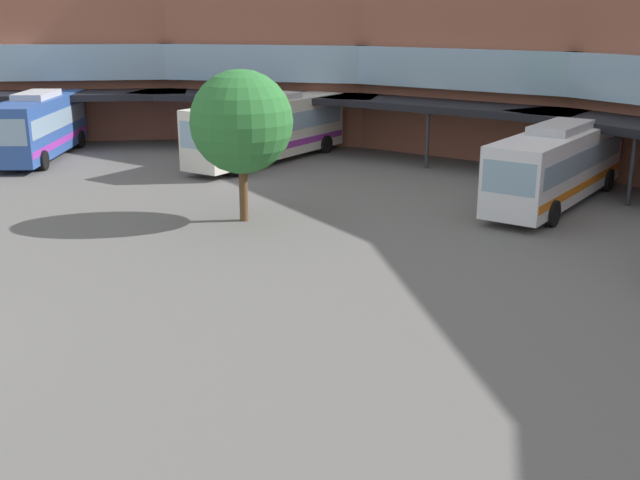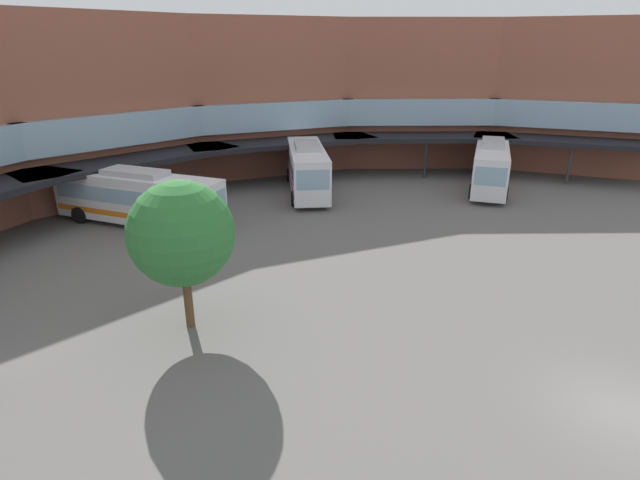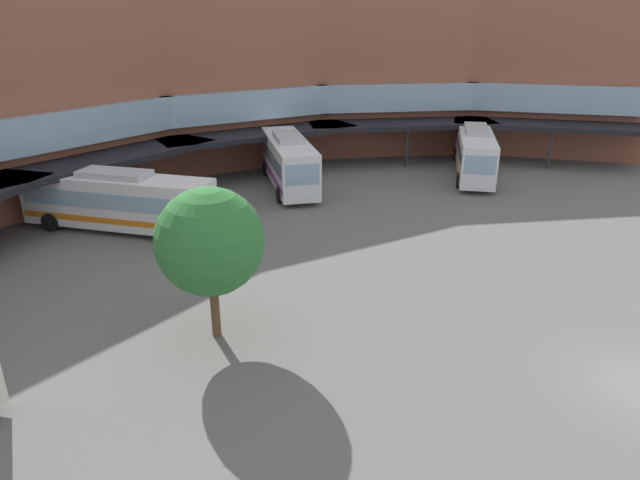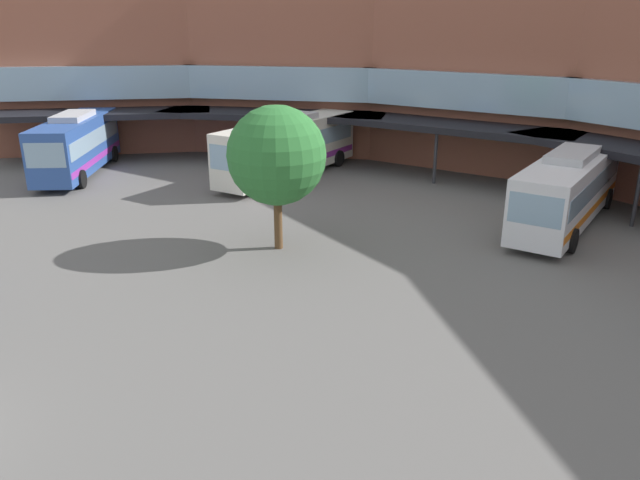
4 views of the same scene
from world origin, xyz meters
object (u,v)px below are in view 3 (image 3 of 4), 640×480
bus_1 (475,150)px  plaza_tree (210,242)px  bus_2 (289,161)px  bus_3 (118,200)px

bus_1 → plaza_tree: size_ratio=1.92×
bus_2 → bus_1: bearing=91.2°
bus_1 → bus_3: size_ratio=1.02×
bus_1 → plaza_tree: (-29.42, -1.90, 2.20)m
bus_1 → bus_3: bearing=-51.7°
bus_2 → plaza_tree: bearing=-17.9°
bus_1 → plaza_tree: 29.56m
bus_2 → bus_3: 13.11m
bus_3 → plaza_tree: bearing=-42.4°
bus_2 → plaza_tree: size_ratio=1.56×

